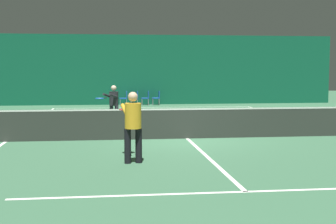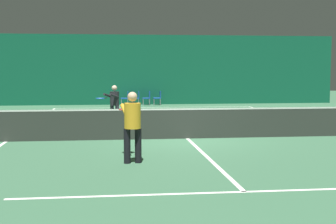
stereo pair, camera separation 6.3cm
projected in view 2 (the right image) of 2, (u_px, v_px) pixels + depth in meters
name	position (u px, v px, depth m)	size (l,w,h in m)	color
ground_plane	(187.00, 139.00, 14.61)	(60.00, 60.00, 0.00)	#386647
backdrop_curtain	(151.00, 70.00, 28.49)	(23.00, 0.12, 4.23)	#0F5138
court_line_baseline_far	(154.00, 107.00, 26.38)	(11.00, 0.10, 0.00)	white
court_line_service_far	(165.00, 117.00, 20.94)	(8.25, 0.10, 0.00)	white
court_line_service_near	(244.00, 192.00, 8.28)	(8.25, 0.10, 0.00)	white
court_line_sideline_left	(6.00, 142.00, 13.97)	(0.10, 23.80, 0.00)	white
court_line_centre	(187.00, 138.00, 14.61)	(0.10, 12.80, 0.00)	white
tennis_net	(187.00, 122.00, 14.56)	(12.00, 0.10, 1.07)	#2D332D
player_near	(132.00, 122.00, 10.77)	(0.54, 1.38, 1.65)	black
player_far	(114.00, 102.00, 18.13)	(1.00, 1.26, 1.54)	#2D2D38
courtside_chair_0	(126.00, 97.00, 27.91)	(0.44, 0.44, 0.84)	#99999E
courtside_chair_1	(137.00, 97.00, 27.99)	(0.44, 0.44, 0.84)	#99999E
courtside_chair_2	(147.00, 97.00, 28.06)	(0.44, 0.44, 0.84)	#99999E
courtside_chair_3	(158.00, 97.00, 28.14)	(0.44, 0.44, 0.84)	#99999E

